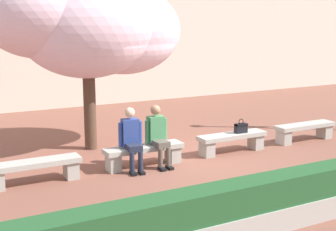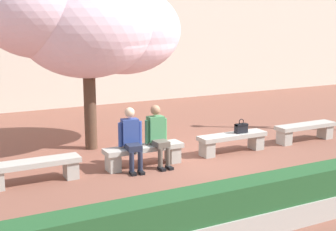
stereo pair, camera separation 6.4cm
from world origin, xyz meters
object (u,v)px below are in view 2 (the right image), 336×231
object	(u,v)px
person_seated_left	(131,136)
cherry_tree_main	(86,23)
stone_bench_near_west	(144,153)
person_seated_right	(157,133)
stone_bench_near_east	(305,130)
handbag	(241,128)
stone_bench_west_end	(35,168)
stone_bench_center	(232,140)

from	to	relation	value
person_seated_left	cherry_tree_main	distance (m)	3.05
person_seated_left	cherry_tree_main	world-z (taller)	cherry_tree_main
stone_bench_near_west	person_seated_right	distance (m)	0.50
stone_bench_near_east	handbag	xyz separation A→B (m)	(-2.04, -0.02, 0.28)
stone_bench_near_west	person_seated_left	world-z (taller)	person_seated_left
person_seated_left	handbag	xyz separation A→B (m)	(2.81, 0.03, -0.12)
stone_bench_near_east	handbag	distance (m)	2.06
stone_bench_west_end	cherry_tree_main	size ratio (longest dim) A/B	0.36
stone_bench_west_end	stone_bench_near_east	world-z (taller)	same
stone_bench_center	stone_bench_near_east	size ratio (longest dim) A/B	1.00
person_seated_right	handbag	world-z (taller)	person_seated_right
stone_bench_near_east	person_seated_right	distance (m)	4.27
stone_bench_near_west	stone_bench_near_east	world-z (taller)	same
stone_bench_west_end	cherry_tree_main	xyz separation A→B (m)	(1.74, 1.97, 2.67)
stone_bench_west_end	handbag	world-z (taller)	handbag
handbag	stone_bench_near_west	bearing A→B (deg)	179.55
stone_bench_near_east	person_seated_left	bearing A→B (deg)	-179.37
stone_bench_west_end	stone_bench_near_east	distance (m)	6.82
person_seated_left	stone_bench_west_end	bearing A→B (deg)	178.46
stone_bench_near_west	cherry_tree_main	xyz separation A→B (m)	(-0.54, 1.97, 2.67)
person_seated_left	handbag	distance (m)	2.81
stone_bench_west_end	person_seated_left	distance (m)	2.01
person_seated_right	person_seated_left	bearing A→B (deg)	179.96
stone_bench_center	stone_bench_near_east	world-z (taller)	same
stone_bench_near_west	handbag	distance (m)	2.52
stone_bench_center	person_seated_left	bearing A→B (deg)	-178.82
handbag	person_seated_left	bearing A→B (deg)	-179.32
handbag	cherry_tree_main	world-z (taller)	cherry_tree_main
person_seated_left	cherry_tree_main	xyz separation A→B (m)	(-0.23, 2.02, 2.28)
person_seated_left	stone_bench_near_east	bearing A→B (deg)	0.63
stone_bench_west_end	stone_bench_near_west	size ratio (longest dim) A/B	1.00
stone_bench_center	person_seated_right	distance (m)	2.02
person_seated_right	handbag	bearing A→B (deg)	0.88
person_seated_right	cherry_tree_main	size ratio (longest dim) A/B	0.27
stone_bench_center	handbag	bearing A→B (deg)	-4.90
stone_bench_near_west	person_seated_left	distance (m)	0.50
handbag	cherry_tree_main	distance (m)	4.35
stone_bench_near_east	person_seated_left	xyz separation A→B (m)	(-4.85, -0.05, 0.40)
stone_bench_near_west	handbag	xyz separation A→B (m)	(2.50, -0.02, 0.28)
stone_bench_west_end	handbag	size ratio (longest dim) A/B	5.11
stone_bench_west_end	stone_bench_center	bearing A→B (deg)	0.00
stone_bench_near_west	stone_bench_center	xyz separation A→B (m)	(2.27, 0.00, 0.00)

